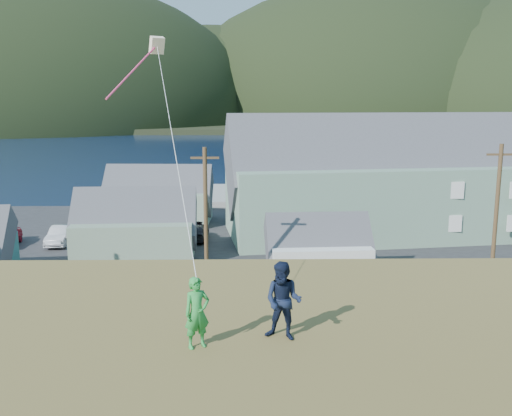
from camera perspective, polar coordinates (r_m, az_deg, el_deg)
The scene contains 15 objects.
ground at distance 32.59m, azimuth -1.61°, elevation -11.30°, with size 900.00×900.00×0.00m, color #0A1638.
grass_strip at distance 30.73m, azimuth -1.65°, elevation -12.61°, with size 110.00×8.00×0.10m, color #4C3D19.
waterfront_lot at distance 48.75m, azimuth -1.37°, elevation -3.69°, with size 72.00×36.00×0.12m, color #28282B.
wharf at distance 71.47m, azimuth -6.05°, elevation 1.23°, with size 26.00×14.00×0.90m, color gray.
far_shore at distance 360.37m, azimuth -0.99°, elevation 9.01°, with size 900.00×320.00×2.00m, color black.
far_hills at distance 311.73m, azimuth 5.64°, elevation 8.86°, with size 760.00×265.00×143.00m.
lodge at distance 54.68m, azimuth 17.50°, elevation 2.81°, with size 39.10×15.75×13.37m.
shed_palegreen_near at distance 44.69m, azimuth -11.99°, elevation -1.97°, with size 9.65×6.38×6.79m.
shed_white at distance 38.99m, azimuth 6.22°, elevation -4.24°, with size 7.34×5.08×5.63m.
shed_palegreen_far at distance 57.61m, azimuth -9.73°, elevation 1.13°, with size 10.83×6.45×7.14m.
utility_poles at distance 32.59m, azimuth -2.90°, elevation -2.52°, with size 31.89×0.24×9.71m.
parked_cars at distance 52.81m, azimuth -11.38°, elevation -1.90°, with size 24.24×13.60×1.58m.
kite_flyer_green at distance 11.95m, azimuth -5.92°, elevation -10.37°, with size 0.55×0.36×1.50m, color green.
kite_flyer_navy at distance 12.27m, azimuth 2.75°, elevation -9.27°, with size 0.83×0.64×1.70m, color #121B33.
kite_rig at distance 19.97m, azimuth -10.19°, elevation 15.15°, with size 1.64×4.76×10.60m.
Camera 1 is at (0.42, -30.19, 12.26)m, focal length 40.00 mm.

